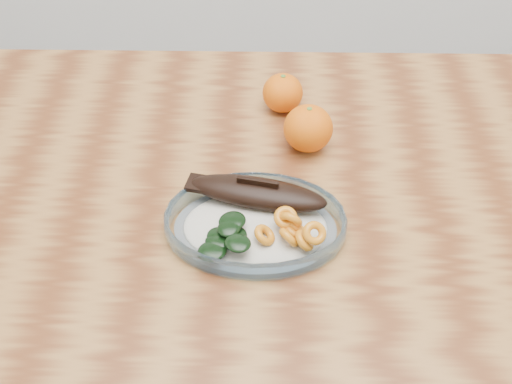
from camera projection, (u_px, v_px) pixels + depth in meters
The scene contains 4 objects.
dining_table at pixel (288, 236), 1.03m from camera, with size 1.20×0.80×0.75m.
plated_meal at pixel (255, 222), 0.89m from camera, with size 0.47×0.47×0.08m.
orange_left at pixel (283, 93), 1.09m from camera, with size 0.07×0.07×0.07m, color #E73704.
orange_right at pixel (308, 128), 1.01m from camera, with size 0.08×0.08×0.08m, color #E73704.
Camera 1 is at (-0.04, -0.71, 1.41)m, focal length 45.00 mm.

